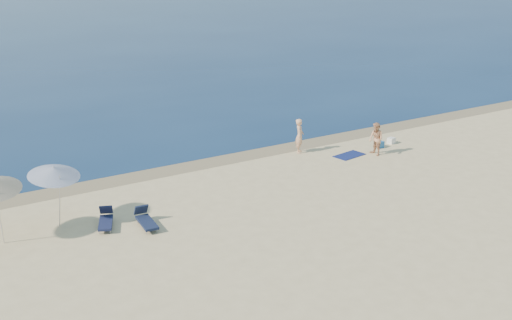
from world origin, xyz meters
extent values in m
cube|color=#847254|center=(0.00, 19.40, 0.00)|extent=(240.00, 1.60, 0.00)
imported|color=#E0A37E|center=(2.24, 18.37, 0.88)|extent=(0.73, 0.77, 1.77)
imported|color=tan|center=(5.27, 16.02, 0.83)|extent=(0.68, 0.85, 1.67)
cube|color=#0F184B|center=(4.08, 16.61, 0.01)|extent=(1.72, 1.14, 0.03)
cube|color=white|center=(7.29, 17.03, 0.16)|extent=(0.43, 0.39, 0.32)
cube|color=#1F63AA|center=(6.25, 16.82, 0.17)|extent=(0.51, 0.40, 0.33)
cylinder|color=silver|center=(-10.67, 15.55, 1.07)|extent=(0.16, 0.42, 2.21)
cone|color=white|center=(-10.67, 15.93, 2.15)|extent=(2.41, 2.43, 0.67)
sphere|color=silver|center=(-10.67, 15.93, 2.34)|extent=(0.06, 0.06, 0.06)
cylinder|color=silver|center=(-12.85, 15.22, 1.08)|extent=(0.14, 0.43, 2.23)
cube|color=#141D38|center=(-7.93, 13.92, 0.21)|extent=(0.64, 1.45, 0.09)
cube|color=#141D38|center=(-7.86, 14.62, 0.47)|extent=(0.54, 0.39, 0.46)
cylinder|color=#A5A5AD|center=(-7.72, 13.90, 0.10)|extent=(0.03, 0.03, 0.21)
cube|color=#151C3C|center=(-9.25, 14.74, 0.20)|extent=(0.96, 1.43, 0.09)
cube|color=#151C3C|center=(-9.00, 15.37, 0.45)|extent=(0.58, 0.49, 0.43)
cylinder|color=#A5A5AD|center=(-9.07, 14.67, 0.10)|extent=(0.03, 0.03, 0.20)
camera|label=1|loc=(-15.97, -7.05, 10.28)|focal=45.00mm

